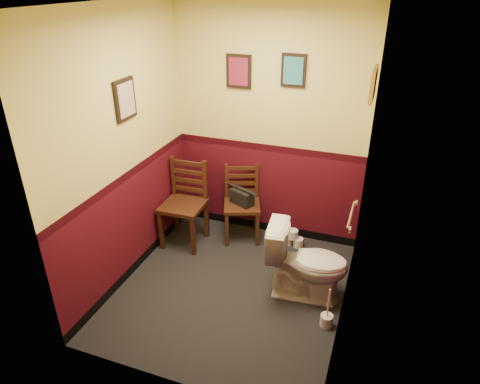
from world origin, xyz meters
name	(u,v)px	position (x,y,z in m)	size (l,w,h in m)	color
floor	(232,289)	(0.00, 0.00, 0.00)	(2.20, 2.40, 0.00)	black
ceiling	(229,3)	(0.00, 0.00, 2.70)	(2.20, 2.40, 0.00)	silver
wall_back	(269,128)	(0.00, 1.20, 1.35)	(2.20, 2.70, 0.00)	#430B16
wall_front	(164,240)	(0.00, -1.20, 1.35)	(2.20, 2.70, 0.00)	#430B16
wall_left	(124,153)	(-1.10, 0.00, 1.35)	(2.40, 2.70, 0.00)	#430B16
wall_right	(358,188)	(1.10, 0.00, 1.35)	(2.40, 2.70, 0.00)	#430B16
grab_bar	(352,215)	(1.07, 0.25, 0.95)	(0.05, 0.56, 0.06)	silver
framed_print_back_a	(239,71)	(-0.35, 1.18, 1.95)	(0.28, 0.04, 0.36)	black
framed_print_back_b	(293,71)	(0.25, 1.18, 2.00)	(0.26, 0.04, 0.34)	black
framed_print_left	(125,99)	(-1.08, 0.10, 1.85)	(0.04, 0.30, 0.38)	black
framed_print_right	(373,84)	(1.08, 0.60, 2.05)	(0.04, 0.34, 0.28)	olive
toilet	(307,263)	(0.72, 0.17, 0.39)	(0.44, 0.79, 0.78)	white
toilet_brush	(327,320)	(1.00, -0.18, 0.07)	(0.12, 0.12, 0.42)	silver
chair_left	(185,204)	(-0.83, 0.66, 0.50)	(0.48, 0.48, 1.00)	#412113
chair_right	(242,203)	(-0.24, 0.98, 0.45)	(0.54, 0.54, 0.89)	#412113
handbag	(242,197)	(-0.23, 0.95, 0.56)	(0.31, 0.24, 0.20)	black
tp_stack	(293,239)	(0.40, 0.98, 0.09)	(0.25, 0.13, 0.21)	silver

